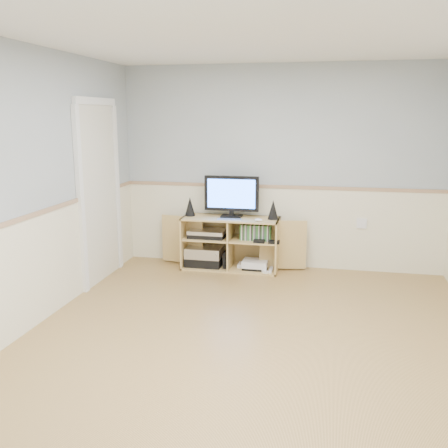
{
  "coord_description": "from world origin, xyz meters",
  "views": [
    {
      "loc": [
        0.59,
        -3.92,
        1.89
      ],
      "look_at": [
        -0.5,
        1.2,
        0.75
      ],
      "focal_mm": 40.0,
      "sensor_mm": 36.0,
      "label": 1
    }
  ],
  "objects_px": {
    "keyboard": "(229,220)",
    "game_consoles": "(255,265)",
    "media_cabinet": "(231,242)",
    "monitor": "(232,195)"
  },
  "relations": [
    {
      "from": "monitor",
      "to": "keyboard",
      "type": "height_order",
      "value": "monitor"
    },
    {
      "from": "monitor",
      "to": "keyboard",
      "type": "distance_m",
      "value": 0.33
    },
    {
      "from": "media_cabinet",
      "to": "game_consoles",
      "type": "height_order",
      "value": "media_cabinet"
    },
    {
      "from": "keyboard",
      "to": "game_consoles",
      "type": "height_order",
      "value": "keyboard"
    },
    {
      "from": "media_cabinet",
      "to": "keyboard",
      "type": "bearing_deg",
      "value": -87.31
    },
    {
      "from": "media_cabinet",
      "to": "game_consoles",
      "type": "distance_m",
      "value": 0.41
    },
    {
      "from": "monitor",
      "to": "game_consoles",
      "type": "height_order",
      "value": "monitor"
    },
    {
      "from": "keyboard",
      "to": "game_consoles",
      "type": "bearing_deg",
      "value": 18.21
    },
    {
      "from": "keyboard",
      "to": "game_consoles",
      "type": "xyz_separation_m",
      "value": [
        0.3,
        0.13,
        -0.59
      ]
    },
    {
      "from": "keyboard",
      "to": "game_consoles",
      "type": "distance_m",
      "value": 0.67
    }
  ]
}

